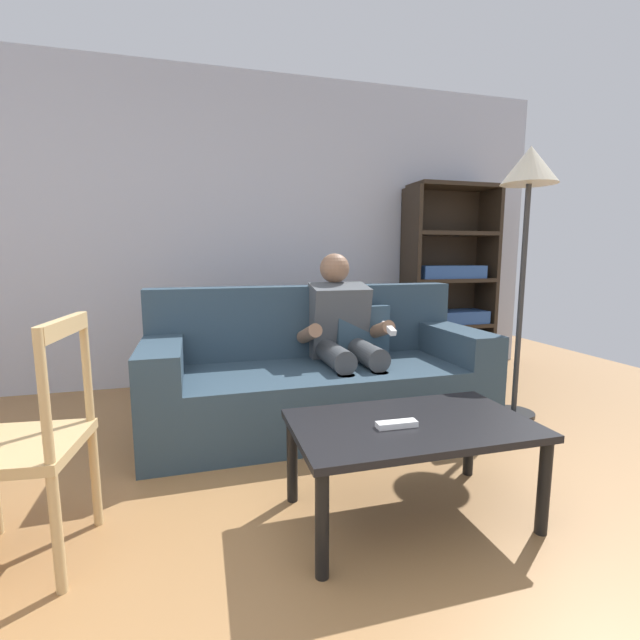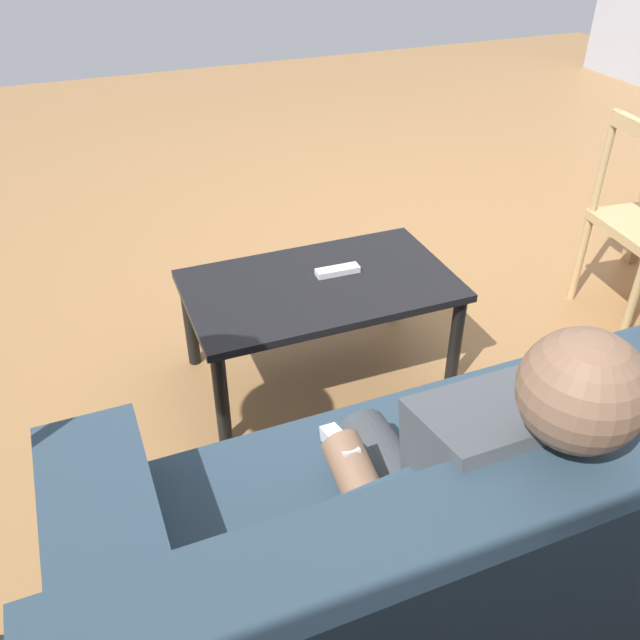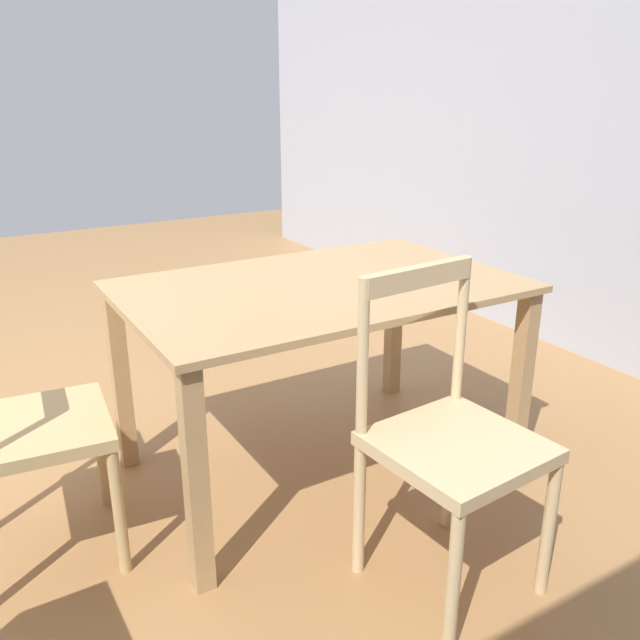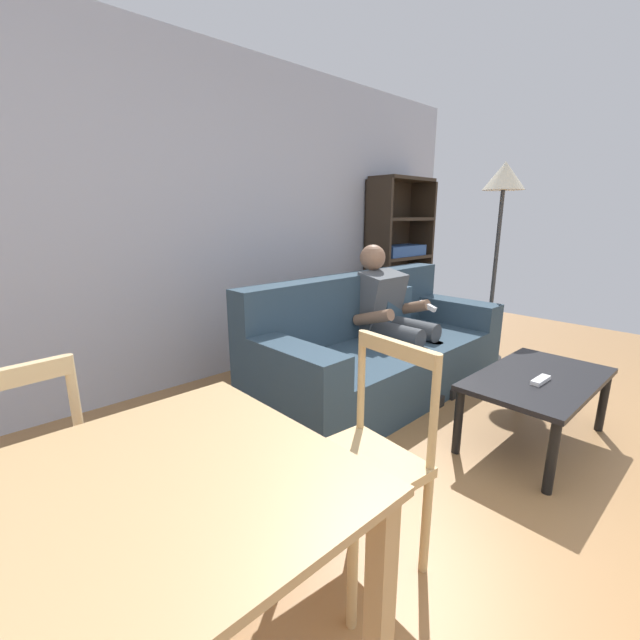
{
  "view_description": "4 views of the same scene",
  "coord_description": "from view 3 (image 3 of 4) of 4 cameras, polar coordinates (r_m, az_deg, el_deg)",
  "views": [
    {
      "loc": [
        0.13,
        -0.98,
        1.12
      ],
      "look_at": [
        0.87,
        1.7,
        0.71
      ],
      "focal_mm": 24.53,
      "sensor_mm": 36.0,
      "label": 1
    },
    {
      "loc": [
        1.75,
        2.62,
        1.74
      ],
      "look_at": [
        0.97,
        0.61,
        0.26
      ],
      "focal_mm": 37.8,
      "sensor_mm": 36.0,
      "label": 2
    },
    {
      "loc": [
        -0.37,
        2.65,
        1.4
      ],
      "look_at": [
        -1.51,
        0.73,
        0.6
      ],
      "focal_mm": 36.95,
      "sensor_mm": 36.0,
      "label": 3
    },
    {
      "loc": [
        -1.58,
        -0.19,
        1.37
      ],
      "look_at": [
        -0.32,
        1.16,
        0.9
      ],
      "focal_mm": 23.24,
      "sensor_mm": 36.0,
      "label": 4
    }
  ],
  "objects": [
    {
      "name": "wall_side",
      "position": [
        4.0,
        18.64,
        17.69
      ],
      "size": [
        0.12,
        6.0,
        2.66
      ],
      "primitive_type": "cube",
      "color": "#ABB0BE",
      "rests_on": "ground_plane"
    },
    {
      "name": "dining_table",
      "position": [
        2.36,
        -0.0,
        0.74
      ],
      "size": [
        1.37,
        0.89,
        0.74
      ],
      "color": "tan",
      "rests_on": "ground_plane"
    },
    {
      "name": "dining_chair_near_wall",
      "position": [
        1.91,
        11.14,
        -10.21
      ],
      "size": [
        0.45,
        0.45,
        0.93
      ],
      "color": "#D1B27F",
      "rests_on": "ground_plane"
    },
    {
      "name": "dining_chair_facing_couch",
      "position": [
        2.15,
        -24.3,
        -8.54
      ],
      "size": [
        0.46,
        0.46,
        0.9
      ],
      "color": "tan",
      "rests_on": "ground_plane"
    }
  ]
}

